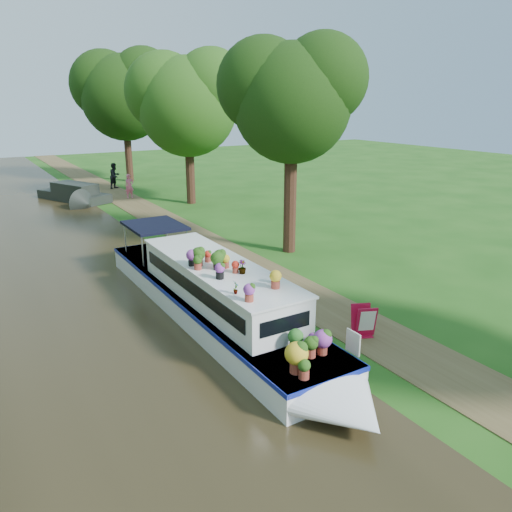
# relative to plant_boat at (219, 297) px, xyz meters

# --- Properties ---
(ground) EXTENTS (100.00, 100.00, 0.00)m
(ground) POSITION_rel_plant_boat_xyz_m (2.25, 2.03, -0.85)
(ground) COLOR #1D4F13
(ground) RESTS_ON ground
(canal_water) EXTENTS (10.00, 100.00, 0.02)m
(canal_water) POSITION_rel_plant_boat_xyz_m (-3.75, 2.03, -0.84)
(canal_water) COLOR black
(canal_water) RESTS_ON ground
(towpath) EXTENTS (2.20, 100.00, 0.03)m
(towpath) POSITION_rel_plant_boat_xyz_m (3.45, 2.03, -0.84)
(towpath) COLOR brown
(towpath) RESTS_ON ground
(plant_boat) EXTENTS (2.29, 13.52, 2.24)m
(plant_boat) POSITION_rel_plant_boat_xyz_m (0.00, 0.00, 0.00)
(plant_boat) COLOR white
(plant_boat) RESTS_ON canal_water
(tree_near_overhang) EXTENTS (5.52, 5.28, 8.99)m
(tree_near_overhang) POSITION_rel_plant_boat_xyz_m (6.04, 5.09, 5.75)
(tree_near_overhang) COLOR black
(tree_near_overhang) RESTS_ON ground
(tree_near_mid) EXTENTS (6.90, 6.60, 9.40)m
(tree_near_mid) POSITION_rel_plant_boat_xyz_m (6.73, 17.11, 5.58)
(tree_near_mid) COLOR black
(tree_near_mid) RESTS_ON ground
(tree_near_far) EXTENTS (7.59, 7.26, 10.30)m
(tree_near_far) POSITION_rel_plant_boat_xyz_m (6.23, 28.12, 6.20)
(tree_near_far) COLOR black
(tree_near_far) RESTS_ON ground
(second_boat) EXTENTS (3.91, 6.63, 1.20)m
(second_boat) POSITION_rel_plant_boat_xyz_m (0.50, 21.51, -0.36)
(second_boat) COLOR black
(second_boat) RESTS_ON canal_water
(sandwich_board) EXTENTS (0.62, 0.65, 0.91)m
(sandwich_board) POSITION_rel_plant_boat_xyz_m (3.08, -2.88, -0.41)
(sandwich_board) COLOR #B60D2F
(sandwich_board) RESTS_ON towpath
(pedestrian_pink) EXTENTS (0.59, 0.39, 1.60)m
(pedestrian_pink) POSITION_rel_plant_boat_xyz_m (3.88, 20.67, -0.02)
(pedestrian_pink) COLOR #CA5372
(pedestrian_pink) RESTS_ON towpath
(pedestrian_dark) EXTENTS (1.15, 1.09, 1.88)m
(pedestrian_dark) POSITION_rel_plant_boat_xyz_m (4.15, 24.94, 0.12)
(pedestrian_dark) COLOR black
(pedestrian_dark) RESTS_ON towpath
(verge_plant) EXTENTS (0.49, 0.45, 0.44)m
(verge_plant) POSITION_rel_plant_boat_xyz_m (2.27, 6.12, -0.63)
(verge_plant) COLOR #1F6726
(verge_plant) RESTS_ON ground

